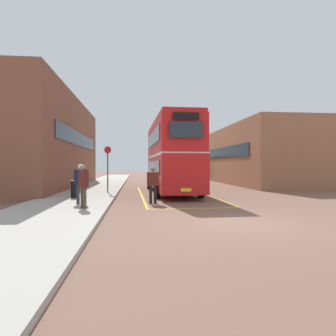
% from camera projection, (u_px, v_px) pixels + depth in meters
% --- Properties ---
extents(ground_plane, '(135.60, 135.60, 0.00)m').
position_uv_depth(ground_plane, '(178.00, 188.00, 23.85)').
color(ground_plane, brown).
extents(sidewalk_left, '(4.00, 57.60, 0.14)m').
position_uv_depth(sidewalk_left, '(99.00, 186.00, 25.55)').
color(sidewalk_left, '#A39E93').
rests_on(sidewalk_left, ground).
extents(brick_building_left, '(5.10, 20.05, 7.33)m').
position_uv_depth(brick_building_left, '(48.00, 143.00, 24.76)').
color(brick_building_left, brown).
rests_on(brick_building_left, ground).
extents(depot_building_right, '(7.30, 17.45, 5.67)m').
position_uv_depth(depot_building_right, '(259.00, 156.00, 30.33)').
color(depot_building_right, '#9E6647').
rests_on(depot_building_right, ground).
extents(double_decker_bus, '(2.96, 10.64, 4.75)m').
position_uv_depth(double_decker_bus, '(171.00, 155.00, 19.93)').
color(double_decker_bus, black).
rests_on(double_decker_bus, ground).
extents(single_deck_bus, '(3.14, 9.99, 3.02)m').
position_uv_depth(single_deck_bus, '(184.00, 167.00, 41.38)').
color(single_deck_bus, black).
rests_on(single_deck_bus, ground).
extents(pedestrian_boarding, '(0.58, 0.33, 1.78)m').
position_uv_depth(pedestrian_boarding, '(153.00, 182.00, 14.26)').
color(pedestrian_boarding, black).
rests_on(pedestrian_boarding, ground).
extents(pedestrian_waiting_near, '(0.59, 0.27, 1.76)m').
position_uv_depth(pedestrian_waiting_near, '(81.00, 181.00, 13.16)').
color(pedestrian_waiting_near, '#2D2D38').
rests_on(pedestrian_waiting_near, sidewalk_left).
extents(pedestrian_waiting_far, '(0.46, 0.53, 1.73)m').
position_uv_depth(pedestrian_waiting_far, '(83.00, 183.00, 11.84)').
color(pedestrian_waiting_far, '#473828').
rests_on(pedestrian_waiting_far, sidewalk_left).
extents(litter_bin, '(0.46, 0.46, 0.91)m').
position_uv_depth(litter_bin, '(75.00, 189.00, 15.60)').
color(litter_bin, black).
rests_on(litter_bin, sidewalk_left).
extents(bus_stop_sign, '(0.43, 0.15, 2.89)m').
position_uv_depth(bus_stop_sign, '(108.00, 165.00, 18.69)').
color(bus_stop_sign, '#4C4C51').
rests_on(bus_stop_sign, sidewalk_left).
extents(bay_marking_yellow, '(4.44, 12.68, 0.01)m').
position_uv_depth(bay_marking_yellow, '(175.00, 196.00, 18.03)').
color(bay_marking_yellow, gold).
rests_on(bay_marking_yellow, ground).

